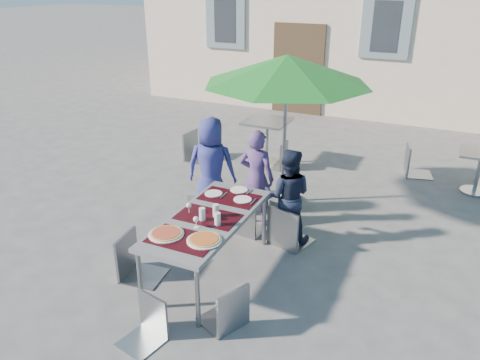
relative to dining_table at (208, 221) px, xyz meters
The scene contains 21 objects.
ground 1.00m from the dining_table, 22.13° to the right, with size 90.00×90.00×0.00m, color #504F52.
dining_table is the anchor object (origin of this frame).
pizza_near_left 0.58m from the dining_table, 110.67° to the right, with size 0.37×0.37×0.03m.
pizza_near_right 0.53m from the dining_table, 65.66° to the right, with size 0.37×0.37×0.03m.
glassware 0.16m from the dining_table, 61.37° to the right, with size 0.49×0.38×0.15m.
place_settings 0.63m from the dining_table, 90.40° to the left, with size 0.66×0.45×0.01m.
child_0 1.57m from the dining_table, 116.64° to the left, with size 0.71×0.46×1.45m, color navy.
child_1 1.37m from the dining_table, 89.42° to the left, with size 0.50×0.33×1.38m, color #523874.
child_2 1.25m from the dining_table, 63.45° to the left, with size 0.62×0.36×1.27m, color #171E33.
chair_0 1.16m from the dining_table, 121.46° to the left, with size 0.43×0.43×0.91m.
chair_1 1.05m from the dining_table, 88.86° to the left, with size 0.44×0.45×0.89m.
chair_2 1.15m from the dining_table, 57.33° to the left, with size 0.58×0.58×1.06m.
chair_3 0.87m from the dining_table, 151.86° to the right, with size 0.50×0.49×1.00m.
chair_4 0.96m from the dining_table, 50.99° to the right, with size 0.54×0.53×0.91m.
chair_5 1.23m from the dining_table, 91.42° to the right, with size 0.44×0.45×0.85m.
patio_umbrella 2.55m from the dining_table, 86.95° to the left, with size 2.41×2.41×2.25m.
cafe_table_0 3.66m from the dining_table, 101.24° to the left, with size 0.78×0.78×0.84m.
bg_chair_l_0 3.79m from the dining_table, 122.27° to the left, with size 0.51×0.50×1.04m.
bg_chair_r_0 3.52m from the dining_table, 97.07° to the left, with size 0.42×0.41×0.91m.
cafe_table_1 4.75m from the dining_table, 53.07° to the left, with size 0.65×0.65×0.70m.
bg_chair_l_1 4.55m from the dining_table, 66.19° to the left, with size 0.55×0.55×1.03m.
Camera 1 is at (1.62, -3.80, 3.24)m, focal length 35.00 mm.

